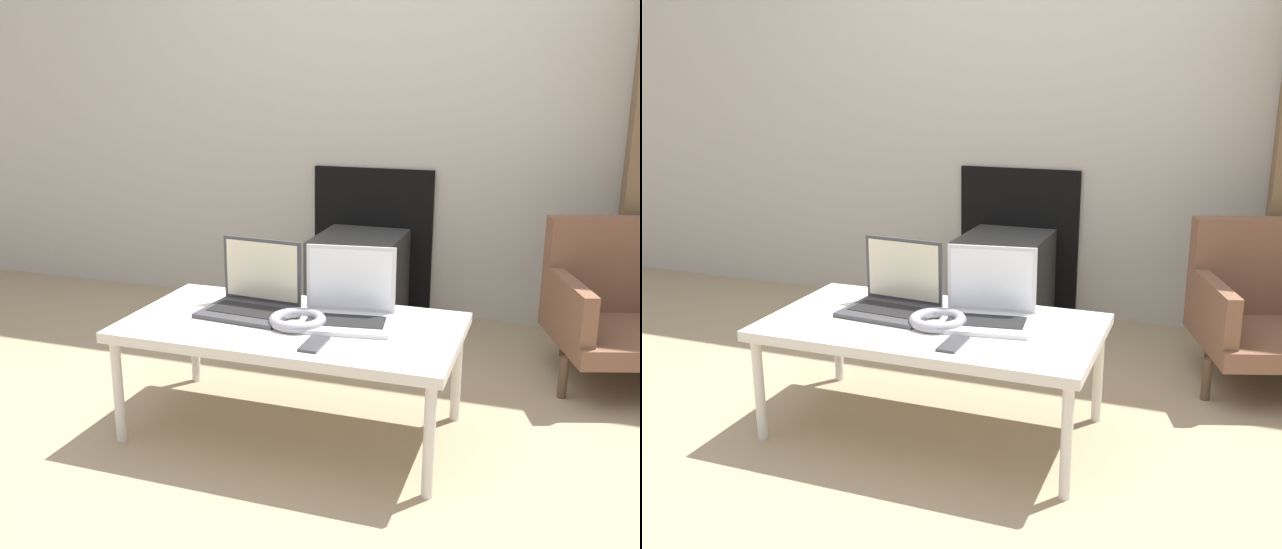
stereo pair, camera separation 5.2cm
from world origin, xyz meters
The scene contains 9 objects.
ground_plane centered at (0.00, 0.00, 0.00)m, with size 14.00×14.00×0.00m, color #998466.
wall_back centered at (0.00, 1.73, 1.29)m, with size 7.00×0.08×2.60m.
table centered at (0.00, 0.24, 0.38)m, with size 1.16×0.62×0.41m.
laptop_left centered at (-0.18, 0.32, 0.47)m, with size 0.34×0.27×0.25m.
laptop_right centered at (0.18, 0.32, 0.47)m, with size 0.35×0.28×0.25m.
headphones centered at (0.03, 0.22, 0.43)m, with size 0.20×0.20×0.04m.
phone centered at (0.15, 0.06, 0.42)m, with size 0.06×0.14×0.01m.
tv centered at (-0.10, 1.43, 0.23)m, with size 0.42×0.50×0.47m.
armchair centered at (1.17, 1.16, 0.33)m, with size 0.81×0.74×0.66m.
Camera 2 is at (0.91, -1.93, 1.23)m, focal length 40.00 mm.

